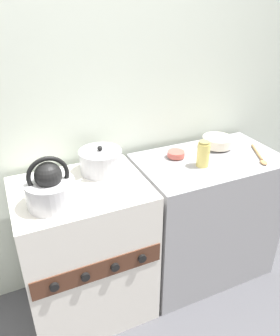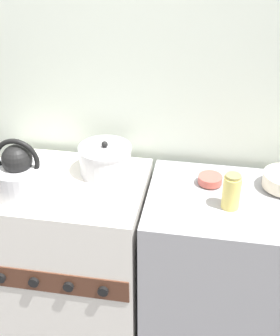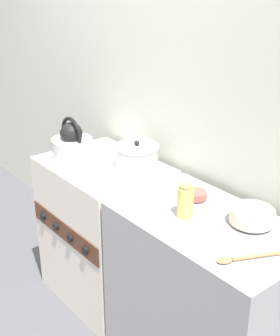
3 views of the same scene
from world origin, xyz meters
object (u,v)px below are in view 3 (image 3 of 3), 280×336
(stove, at_px, (105,232))
(small_ceramic_bowl, at_px, (196,195))
(cooking_pot, at_px, (137,156))
(storage_jar, at_px, (185,201))
(enamel_bowl, at_px, (252,216))
(kettle, at_px, (72,145))

(stove, distance_m, small_ceramic_bowl, 0.76)
(cooking_pot, distance_m, storage_jar, 0.57)
(cooking_pot, relative_size, storage_jar, 1.55)
(enamel_bowl, xyz_separation_m, storage_jar, (-0.22, -0.17, 0.03))
(stove, distance_m, enamel_bowl, 1.03)
(cooking_pot, height_order, storage_jar, cooking_pot)
(enamel_bowl, xyz_separation_m, small_ceramic_bowl, (-0.31, -0.02, -0.02))
(stove, relative_size, cooking_pot, 3.71)
(small_ceramic_bowl, bearing_deg, enamel_bowl, 3.41)
(stove, height_order, kettle, kettle)
(cooking_pot, xyz_separation_m, small_ceramic_bowl, (0.46, -0.02, -0.04))
(kettle, distance_m, small_ceramic_bowl, 0.78)
(enamel_bowl, height_order, storage_jar, storage_jar)
(kettle, xyz_separation_m, enamel_bowl, (1.06, 0.21, -0.05))
(small_ceramic_bowl, height_order, storage_jar, storage_jar)
(stove, xyz_separation_m, cooking_pot, (0.15, 0.12, 0.49))
(stove, xyz_separation_m, small_ceramic_bowl, (0.61, 0.10, 0.45))
(kettle, bearing_deg, storage_jar, 2.60)
(enamel_bowl, relative_size, small_ceramic_bowl, 1.81)
(kettle, xyz_separation_m, storage_jar, (0.84, 0.04, -0.02))
(stove, distance_m, kettle, 0.54)
(storage_jar, bearing_deg, small_ceramic_bowl, 119.24)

